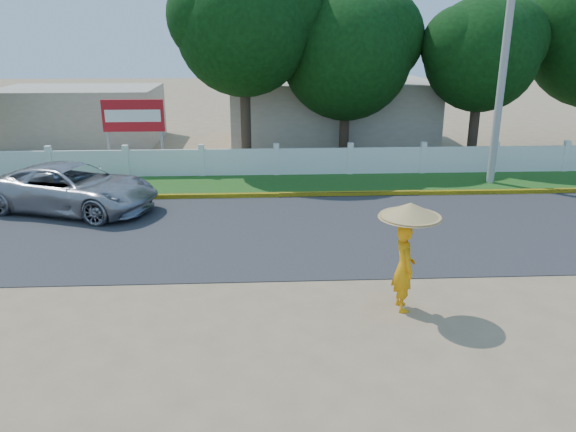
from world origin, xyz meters
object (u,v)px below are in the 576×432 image
at_px(monk_with_parasol, 407,241).
at_px(billboard, 133,120).
at_px(vehicle, 73,188).
at_px(utility_pole, 502,81).

bearing_deg(monk_with_parasol, billboard, 122.55).
bearing_deg(billboard, vehicle, -99.50).
height_order(monk_with_parasol, billboard, billboard).
xyz_separation_m(monk_with_parasol, billboard, (-8.13, 12.73, 0.61)).
xyz_separation_m(vehicle, monk_with_parasol, (9.04, -7.26, 0.76)).
relative_size(utility_pole, monk_with_parasol, 3.28).
relative_size(monk_with_parasol, billboard, 0.80).
bearing_deg(monk_with_parasol, utility_pole, 59.46).
distance_m(utility_pole, billboard, 14.40).
xyz_separation_m(utility_pole, billboard, (-14.03, 2.73, -1.71)).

